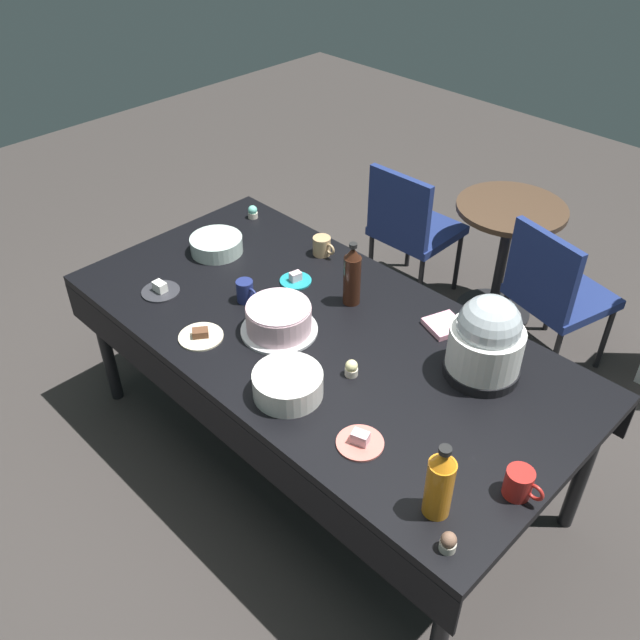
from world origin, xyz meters
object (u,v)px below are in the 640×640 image
(slow_cooker, at_px, (486,341))
(dessert_plate_cream, at_px, (201,336))
(dessert_plate_charcoal, at_px, (160,290))
(maroon_chair_left, at_px, (410,225))
(potluck_table, at_px, (320,341))
(soda_bottle_cola, at_px, (352,276))
(round_cafe_table, at_px, (505,241))
(frosted_layer_cake, at_px, (279,319))
(cupcake_mint, at_px, (253,212))
(cupcake_berry, at_px, (448,542))
(dessert_plate_teal, at_px, (296,279))
(coffee_mug_navy, at_px, (246,291))
(maroon_chair_right, at_px, (554,290))
(dessert_plate_coral, at_px, (360,441))
(glass_salad_bowl, at_px, (216,245))
(soda_bottle_orange_juice, at_px, (440,483))
(ceramic_snack_bowl, at_px, (288,384))
(coffee_mug_tan, at_px, (322,246))
(cupcake_vanilla, at_px, (351,368))
(coffee_mug_red, at_px, (519,483))

(slow_cooker, bearing_deg, dessert_plate_cream, -146.01)
(dessert_plate_charcoal, relative_size, maroon_chair_left, 0.20)
(slow_cooker, bearing_deg, potluck_table, -158.29)
(soda_bottle_cola, xyz_separation_m, round_cafe_table, (-0.01, 1.29, -0.39))
(frosted_layer_cake, height_order, cupcake_mint, frosted_layer_cake)
(cupcake_berry, bearing_deg, dessert_plate_teal, 154.27)
(cupcake_berry, bearing_deg, coffee_mug_navy, 164.39)
(slow_cooker, relative_size, maroon_chair_right, 0.40)
(slow_cooker, bearing_deg, frosted_layer_cake, -153.07)
(soda_bottle_cola, bearing_deg, coffee_mug_navy, -135.94)
(dessert_plate_cream, xyz_separation_m, cupcake_berry, (1.29, -0.09, 0.02))
(coffee_mug_navy, bearing_deg, soda_bottle_cola, 44.06)
(dessert_plate_coral, xyz_separation_m, soda_bottle_cola, (-0.57, 0.57, 0.12))
(cupcake_berry, bearing_deg, cupcake_mint, 155.13)
(glass_salad_bowl, bearing_deg, soda_bottle_orange_juice, -15.38)
(frosted_layer_cake, bearing_deg, dessert_plate_charcoal, -162.12)
(frosted_layer_cake, bearing_deg, soda_bottle_cola, 78.90)
(soda_bottle_cola, bearing_deg, ceramic_snack_bowl, -68.83)
(dessert_plate_cream, relative_size, soda_bottle_cola, 0.62)
(cupcake_mint, height_order, maroon_chair_right, maroon_chair_right)
(dessert_plate_cream, xyz_separation_m, cupcake_mint, (-0.60, 0.79, 0.02))
(slow_cooker, height_order, dessert_plate_teal, slow_cooker)
(ceramic_snack_bowl, bearing_deg, cupcake_mint, 144.99)
(soda_bottle_orange_juice, bearing_deg, round_cafe_table, 115.97)
(dessert_plate_coral, bearing_deg, dessert_plate_cream, -177.71)
(slow_cooker, relative_size, coffee_mug_tan, 2.73)
(slow_cooker, distance_m, dessert_plate_charcoal, 1.41)
(slow_cooker, distance_m, glass_salad_bowl, 1.40)
(slow_cooker, height_order, dessert_plate_charcoal, slow_cooker)
(potluck_table, distance_m, ceramic_snack_bowl, 0.41)
(dessert_plate_charcoal, relative_size, dessert_plate_coral, 1.03)
(cupcake_vanilla, distance_m, round_cafe_table, 1.69)
(cupcake_mint, bearing_deg, coffee_mug_navy, -42.84)
(potluck_table, distance_m, round_cafe_table, 1.53)
(ceramic_snack_bowl, distance_m, round_cafe_table, 1.91)
(potluck_table, xyz_separation_m, glass_salad_bowl, (-0.77, 0.08, 0.10))
(ceramic_snack_bowl, distance_m, coffee_mug_navy, 0.61)
(frosted_layer_cake, bearing_deg, glass_salad_bowl, 163.17)
(ceramic_snack_bowl, bearing_deg, dessert_plate_charcoal, 177.37)
(soda_bottle_cola, xyz_separation_m, coffee_mug_red, (1.06, -0.38, -0.08))
(glass_salad_bowl, xyz_separation_m, cupcake_berry, (1.75, -0.54, -0.01))
(ceramic_snack_bowl, height_order, round_cafe_table, ceramic_snack_bowl)
(frosted_layer_cake, distance_m, coffee_mug_tan, 0.61)
(potluck_table, bearing_deg, coffee_mug_red, -8.26)
(dessert_plate_teal, distance_m, soda_bottle_orange_juice, 1.32)
(glass_salad_bowl, bearing_deg, cupcake_vanilla, -10.03)
(soda_bottle_orange_juice, bearing_deg, potluck_table, 156.71)
(potluck_table, height_order, slow_cooker, slow_cooker)
(cupcake_mint, bearing_deg, soda_bottle_cola, -11.88)
(slow_cooker, xyz_separation_m, ceramic_snack_bowl, (-0.43, -0.59, -0.11))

